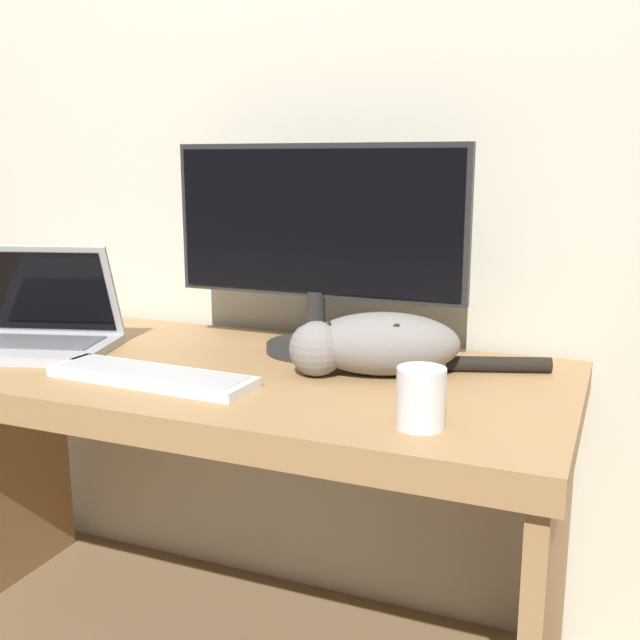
% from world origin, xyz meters
% --- Properties ---
extents(wall_back, '(6.40, 0.06, 2.60)m').
position_xyz_m(wall_back, '(0.00, 0.72, 1.30)').
color(wall_back, beige).
rests_on(wall_back, ground_plane).
extents(desk, '(1.49, 0.66, 0.71)m').
position_xyz_m(desk, '(0.00, 0.33, 0.57)').
color(desk, '#A37A4C').
rests_on(desk, ground_plane).
extents(monitor, '(0.68, 0.23, 0.46)m').
position_xyz_m(monitor, '(0.16, 0.52, 0.96)').
color(monitor, '#282828').
rests_on(monitor, desk).
extents(laptop, '(0.38, 0.32, 0.24)m').
position_xyz_m(laptop, '(-0.43, 0.28, 0.76)').
color(laptop, '#B7B7BC').
rests_on(laptop, desk).
extents(external_keyboard, '(0.43, 0.14, 0.02)m').
position_xyz_m(external_keyboard, '(-0.05, 0.17, 0.72)').
color(external_keyboard, white).
rests_on(external_keyboard, desk).
extents(cat, '(0.49, 0.28, 0.13)m').
position_xyz_m(cat, '(0.34, 0.39, 0.78)').
color(cat, gray).
rests_on(cat, desk).
extents(coffee_mug, '(0.08, 0.08, 0.10)m').
position_xyz_m(coffee_mug, '(0.51, 0.12, 0.76)').
color(coffee_mug, white).
rests_on(coffee_mug, desk).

